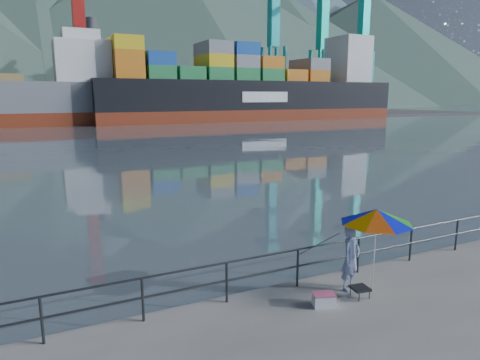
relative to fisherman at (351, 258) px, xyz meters
name	(u,v)px	position (x,y,z in m)	size (l,w,h in m)	color
harbor_water	(49,112)	(-2.11, 129.02, -0.84)	(500.00, 280.00, 0.00)	#4F5F69
far_dock	(105,117)	(7.89, 92.02, -0.84)	(200.00, 40.00, 0.40)	#514F4C
guardrail	(264,274)	(-2.11, 0.72, -0.32)	(22.00, 0.06, 1.03)	#2D3033
mountains	(125,29)	(36.71, 206.77, 34.71)	(600.00, 332.80, 80.00)	#385147
port_cranes	(206,43)	(28.89, 83.02, 15.16)	(116.00, 28.00, 38.40)	red
container_stacks	(202,102)	(31.25, 92.33, 2.25)	(58.00, 5.40, 7.80)	#267F3F
fisherman	(351,258)	(0.00, 0.00, 0.00)	(0.61, 0.40, 1.67)	navy
beach_umbrella	(377,216)	(0.39, -0.40, 1.14)	(2.15, 2.15, 2.16)	white
folding_stool	(360,292)	(-0.08, -0.48, -0.70)	(0.46, 0.46, 0.27)	black
cooler_bag	(324,300)	(-1.15, -0.45, -0.69)	(0.49, 0.33, 0.28)	white
fishing_rod	(316,276)	(-0.31, 1.00, -0.84)	(0.02, 0.02, 1.96)	black
container_ship	(260,90)	(36.07, 71.32, 4.97)	(63.67, 10.61, 18.10)	maroon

